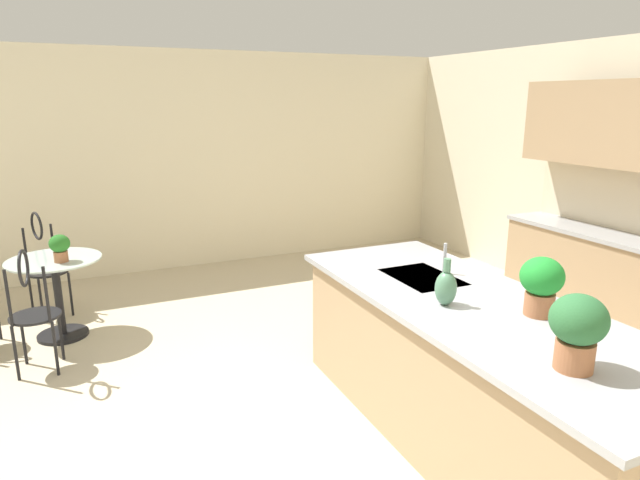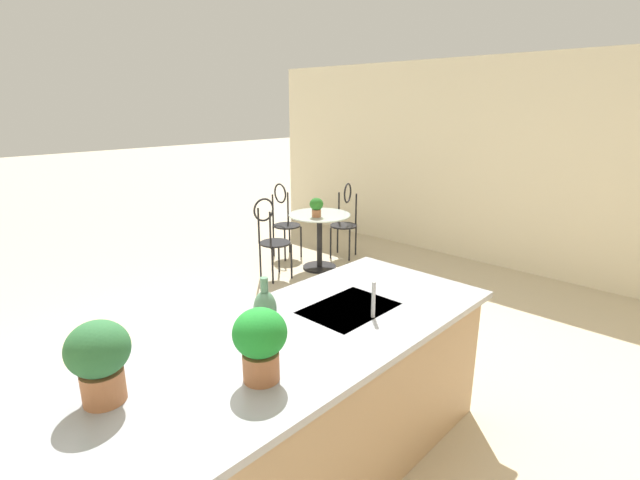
# 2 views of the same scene
# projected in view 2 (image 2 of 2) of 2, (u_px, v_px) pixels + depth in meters

# --- Properties ---
(ground_plane) EXTENTS (40.00, 40.00, 0.00)m
(ground_plane) POSITION_uv_depth(u_px,v_px,m) (238.00, 398.00, 3.45)
(ground_plane) COLOR beige
(wall_left_window) EXTENTS (0.12, 7.80, 2.70)m
(wall_left_window) POSITION_uv_depth(u_px,v_px,m) (497.00, 164.00, 6.04)
(wall_left_window) COLOR beige
(wall_left_window) RESTS_ON ground
(kitchen_island) EXTENTS (2.80, 1.06, 0.92)m
(kitchen_island) POSITION_uv_depth(u_px,v_px,m) (284.00, 414.00, 2.55)
(kitchen_island) COLOR tan
(kitchen_island) RESTS_ON ground
(bistro_table) EXTENTS (0.80, 0.80, 0.74)m
(bistro_table) POSITION_uv_depth(u_px,v_px,m) (320.00, 236.00, 6.05)
(bistro_table) COLOR black
(bistro_table) RESTS_ON ground
(chair_near_window) EXTENTS (0.50, 0.43, 1.04)m
(chair_near_window) POSITION_uv_depth(u_px,v_px,m) (271.00, 235.00, 5.64)
(chair_near_window) COLOR black
(chair_near_window) RESTS_ON ground
(chair_by_island) EXTENTS (0.42, 0.50, 1.04)m
(chair_by_island) POSITION_uv_depth(u_px,v_px,m) (284.00, 217.00, 6.52)
(chair_by_island) COLOR black
(chair_by_island) RESTS_ON ground
(chair_toward_desk) EXTENTS (0.52, 0.49, 1.04)m
(chair_toward_desk) POSITION_uv_depth(u_px,v_px,m) (345.00, 217.00, 6.53)
(chair_toward_desk) COLOR black
(chair_toward_desk) RESTS_ON ground
(sink_faucet) EXTENTS (0.02, 0.02, 0.22)m
(sink_faucet) POSITION_uv_depth(u_px,v_px,m) (373.00, 300.00, 2.65)
(sink_faucet) COLOR #B2B5BA
(sink_faucet) RESTS_ON kitchen_island
(potted_plant_on_table) EXTENTS (0.17, 0.17, 0.24)m
(potted_plant_on_table) POSITION_uv_depth(u_px,v_px,m) (316.00, 206.00, 5.80)
(potted_plant_on_table) COLOR #9E603D
(potted_plant_on_table) RESTS_ON bistro_table
(potted_plant_counter_near) EXTENTS (0.24, 0.24, 0.34)m
(potted_plant_counter_near) POSITION_uv_depth(u_px,v_px,m) (260.00, 340.00, 2.03)
(potted_plant_counter_near) COLOR #9E603D
(potted_plant_counter_near) RESTS_ON kitchen_island
(potted_plant_counter_far) EXTENTS (0.25, 0.25, 0.36)m
(potted_plant_counter_far) POSITION_uv_depth(u_px,v_px,m) (99.00, 357.00, 1.87)
(potted_plant_counter_far) COLOR #9E603D
(potted_plant_counter_far) RESTS_ON kitchen_island
(vase_on_counter) EXTENTS (0.13, 0.13, 0.29)m
(vase_on_counter) POSITION_uv_depth(u_px,v_px,m) (265.00, 308.00, 2.55)
(vase_on_counter) COLOR #4C7A5B
(vase_on_counter) RESTS_ON kitchen_island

